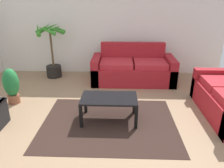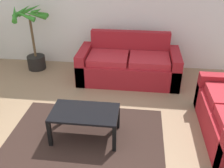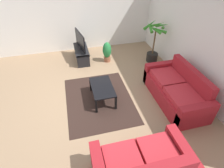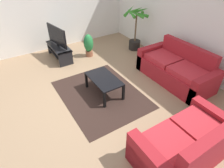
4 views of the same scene
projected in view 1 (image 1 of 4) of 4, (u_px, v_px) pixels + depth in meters
The scene contains 7 objects.
ground_plane at pixel (99, 135), 3.28m from camera, with size 6.60×6.60×0.00m, color #937556.
wall_back at pixel (109, 22), 5.55m from camera, with size 6.00×0.06×2.70m, color silver.
couch_main at pixel (133, 70), 5.26m from camera, with size 1.95×0.90×0.90m.
coffee_table at pixel (109, 101), 3.57m from camera, with size 0.92×0.54×0.42m.
area_rug at pixel (109, 123), 3.61m from camera, with size 2.20×1.70×0.01m, color black.
potted_palm at pixel (52, 53), 5.45m from camera, with size 0.78×0.75×1.37m.
potted_plant_small at pixel (11, 85), 4.15m from camera, with size 0.29×0.29×0.71m.
Camera 1 is at (0.30, -2.74, 1.96)m, focal length 34.72 mm.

